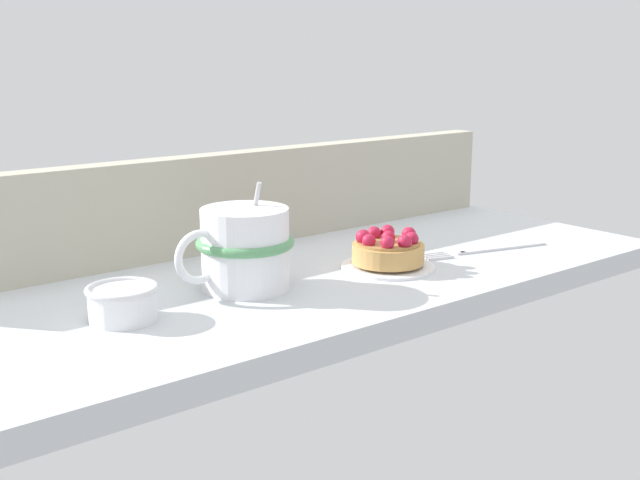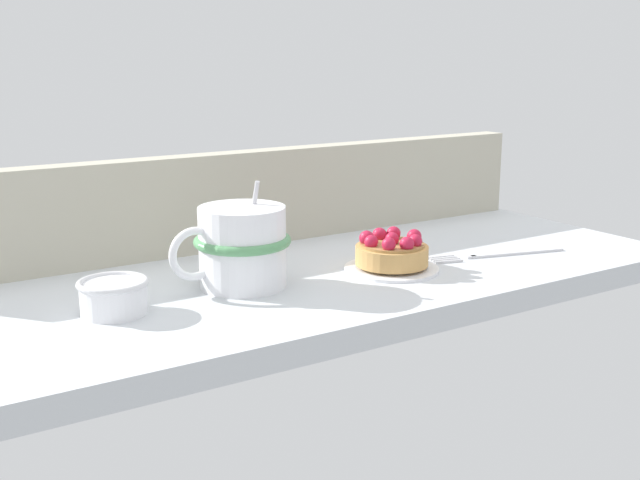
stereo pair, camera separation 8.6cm
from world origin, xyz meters
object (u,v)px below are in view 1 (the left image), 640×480
(coffee_mug, at_px, (244,248))
(sugar_bowl, at_px, (123,302))
(dessert_plate, at_px, (388,266))
(dessert_fork, at_px, (484,249))
(raspberry_tart, at_px, (388,249))

(coffee_mug, distance_m, sugar_bowl, 0.15)
(dessert_plate, xyz_separation_m, sugar_bowl, (-0.31, 0.02, 0.01))
(dessert_fork, xyz_separation_m, sugar_bowl, (-0.46, 0.04, 0.01))
(dessert_plate, relative_size, raspberry_tart, 1.30)
(dessert_plate, xyz_separation_m, coffee_mug, (-0.17, 0.04, 0.04))
(raspberry_tart, height_order, sugar_bowl, raspberry_tart)
(raspberry_tart, height_order, coffee_mug, coffee_mug)
(raspberry_tart, distance_m, dessert_fork, 0.15)
(dessert_plate, distance_m, coffee_mug, 0.18)
(dessert_fork, bearing_deg, raspberry_tart, 172.45)
(dessert_plate, height_order, raspberry_tart, raspberry_tart)
(dessert_plate, relative_size, dessert_fork, 0.61)
(coffee_mug, bearing_deg, raspberry_tart, -11.82)
(dessert_plate, bearing_deg, raspberry_tart, 87.67)
(dessert_fork, bearing_deg, sugar_bowl, 174.83)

